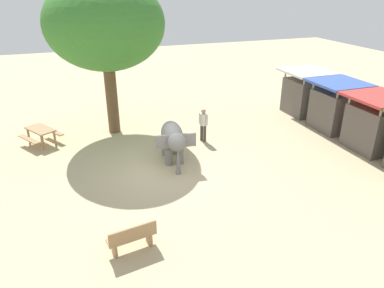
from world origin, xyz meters
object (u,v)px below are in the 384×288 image
Objects in this scene: person_handler at (203,123)px; market_stall_red at (374,126)px; elephant at (173,138)px; wooden_bench at (132,237)px; picnic_table_near at (41,132)px; shade_tree_main at (105,24)px; market_stall_blue at (335,108)px; market_stall_white at (304,95)px.

market_stall_red is (3.44, 6.91, 0.19)m from person_handler.
market_stall_red is at bearing 119.00° from person_handler.
person_handler is (-1.60, 1.99, -0.12)m from elephant.
wooden_bench is (5.01, -2.74, -0.60)m from elephant.
picnic_table_near is (-3.83, -5.34, -0.48)m from elephant.
shade_tree_main is 5.13× the size of wooden_bench.
shade_tree_main is 12.05m from market_stall_blue.
picnic_table_near is 14.58m from market_stall_blue.
wooden_bench is 0.57× the size of market_stall_blue.
person_handler is 0.22× the size of shade_tree_main.
market_stall_blue is at bearing 72.01° from shade_tree_main.
picnic_table_near is 14.26m from market_stall_white.
market_stall_red is at bearing 6.19° from wooden_bench.
market_stall_red reaches higher than person_handler.
wooden_bench is 9.21m from picnic_table_near.
shade_tree_main reaches higher than picnic_table_near.
shade_tree_main reaches higher than wooden_bench.
elephant is 9.09m from market_stall_red.
person_handler is at bearing -116.46° from market_stall_red.
picnic_table_near is 0.81× the size of market_stall_red.
wooden_bench is (9.26, -0.87, -4.81)m from shade_tree_main.
market_stall_white is (0.89, 10.76, -4.14)m from shade_tree_main.
market_stall_red is (5.67, 14.24, 0.55)m from picnic_table_near.
elephant is 5.74m from wooden_bench.
person_handler is 0.64× the size of market_stall_white.
market_stall_blue is 2.60m from market_stall_red.
elephant is 2.55m from person_handler.
elephant is at bearing 4.22° from person_handler.
picnic_table_near is at bearing -111.73° from market_stall_red.
market_stall_white is at bearing 159.75° from person_handler.
market_stall_red is (2.60, 0.00, 0.00)m from market_stall_blue.
wooden_bench is at bearing -74.78° from market_stall_red.
elephant is 8.93m from market_stall_blue.
market_stall_red is (6.09, 10.76, -4.14)m from shade_tree_main.
wooden_bench is at bearing -63.65° from market_stall_blue.
shade_tree_main reaches higher than market_stall_blue.
shade_tree_main is at bearing -119.52° from market_stall_red.
person_handler is at bearing 45.39° from wooden_bench.
elephant is 9.51m from market_stall_white.
picnic_table_near is (-2.23, -7.33, -0.36)m from person_handler.
person_handler is at bearing -96.93° from market_stall_blue.
shade_tree_main is (-2.65, -3.85, 4.33)m from person_handler.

